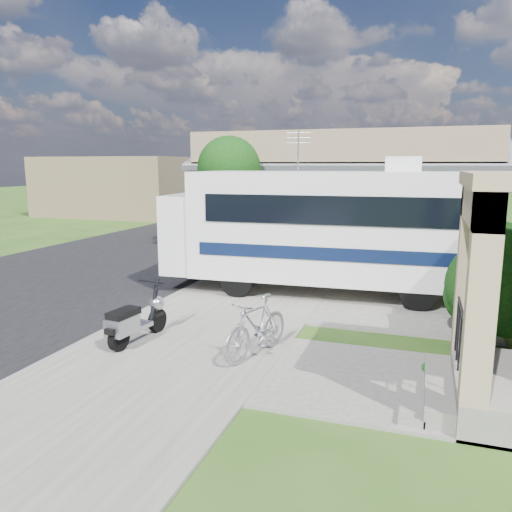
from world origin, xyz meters
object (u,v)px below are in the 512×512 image
(shrub, at_px, (497,282))
(bicycle, at_px, (257,330))
(garden_hose, at_px, (434,374))
(motorhome, at_px, (325,226))
(van, at_px, (259,208))
(pickup_truck, at_px, (218,221))
(scooter, at_px, (135,321))

(shrub, distance_m, bicycle, 4.79)
(shrub, bearing_deg, garden_hose, -117.23)
(motorhome, height_order, bicycle, motorhome)
(shrub, height_order, van, shrub)
(motorhome, height_order, pickup_truck, motorhome)
(garden_hose, bearing_deg, motorhome, 119.61)
(pickup_truck, height_order, garden_hose, pickup_truck)
(pickup_truck, xyz_separation_m, van, (-0.46, 7.48, -0.01))
(shrub, bearing_deg, bicycle, -151.88)
(van, xyz_separation_m, garden_hose, (10.08, -20.95, -0.75))
(scooter, height_order, bicycle, scooter)
(bicycle, relative_size, van, 0.31)
(shrub, distance_m, van, 21.88)
(motorhome, bearing_deg, shrub, -38.97)
(bicycle, bearing_deg, garden_hose, 18.95)
(shrub, height_order, pickup_truck, shrub)
(pickup_truck, bearing_deg, scooter, 111.92)
(motorhome, relative_size, garden_hose, 20.74)
(scooter, xyz_separation_m, van, (-4.54, 21.17, 0.34))
(motorhome, relative_size, pickup_truck, 1.39)
(shrub, height_order, garden_hose, shrub)
(shrub, xyz_separation_m, bicycle, (-4.18, -2.23, -0.71))
(van, bearing_deg, shrub, -65.59)
(shrub, xyz_separation_m, scooter, (-6.65, -2.37, -0.75))
(bicycle, relative_size, pickup_truck, 0.29)
(motorhome, xyz_separation_m, van, (-7.23, 15.93, -1.02))
(motorhome, bearing_deg, scooter, -120.16)
(shrub, height_order, scooter, shrub)
(motorhome, xyz_separation_m, garden_hose, (2.85, -5.02, -1.77))
(garden_hose, bearing_deg, pickup_truck, 125.53)
(scooter, height_order, pickup_truck, pickup_truck)
(motorhome, relative_size, bicycle, 4.74)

